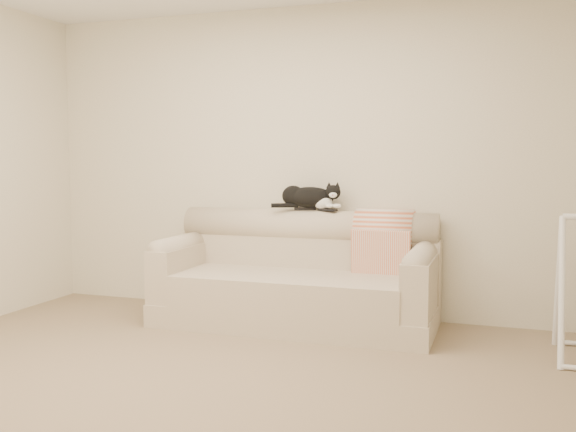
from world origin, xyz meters
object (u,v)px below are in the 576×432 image
Objects in this scene: remote_b at (327,210)px; tuxedo_cat at (309,197)px; sofa at (298,280)px; remote_a at (305,208)px.

remote_b is 0.19m from tuxedo_cat.
tuxedo_cat is (0.02, 0.24, 0.66)m from sofa.
tuxedo_cat is (-0.16, 0.03, 0.10)m from remote_b.
remote_a is 1.06× the size of remote_b.
tuxedo_cat reaches higher than remote_a.
sofa is at bearing -95.68° from tuxedo_cat.
remote_a is 0.21m from remote_b.
remote_a is at bearing 164.84° from tuxedo_cat.
tuxedo_cat is (0.04, -0.01, 0.10)m from remote_a.
remote_b is (0.20, -0.04, -0.00)m from remote_a.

